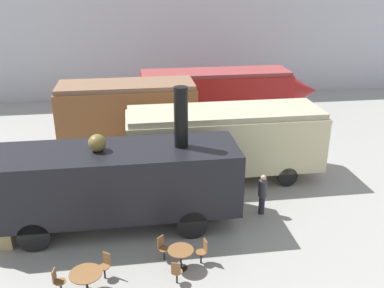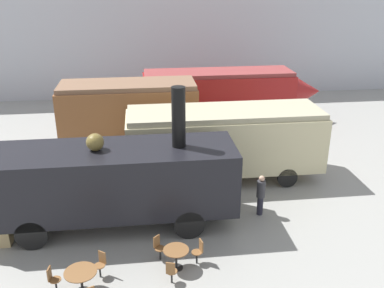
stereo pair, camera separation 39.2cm
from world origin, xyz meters
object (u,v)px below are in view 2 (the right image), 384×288
object	(u,v)px
passenger_coach_wooden	(129,113)
cafe_table_mid	(176,254)
steam_locomotive	(112,179)
streamlined_locomotive	(231,93)
visitor_person	(261,194)
passenger_coach_vintage	(224,139)
cafe_table_near	(81,275)
cafe_chair_0	(53,278)

from	to	relation	value
passenger_coach_wooden	cafe_table_mid	bearing A→B (deg)	-81.26
steam_locomotive	cafe_table_mid	bearing A→B (deg)	-54.14
streamlined_locomotive	visitor_person	xyz separation A→B (m)	(-1.07, -11.00, -1.11)
passenger_coach_vintage	streamlined_locomotive	bearing A→B (deg)	75.88
passenger_coach_wooden	passenger_coach_vintage	distance (m)	5.71
cafe_table_near	cafe_chair_0	size ratio (longest dim) A/B	1.14
passenger_coach_wooden	cafe_table_near	xyz separation A→B (m)	(-1.38, -10.89, -1.57)
cafe_table_mid	streamlined_locomotive	bearing A→B (deg)	71.39
passenger_coach_wooden	visitor_person	distance (m)	8.93
visitor_person	passenger_coach_vintage	bearing A→B (deg)	103.10
streamlined_locomotive	cafe_table_near	xyz separation A→B (m)	(-7.64, -14.73, -1.42)
passenger_coach_wooden	cafe_table_mid	distance (m)	10.37
passenger_coach_wooden	steam_locomotive	distance (m)	7.22
passenger_coach_vintage	visitor_person	size ratio (longest dim) A/B	5.19
passenger_coach_wooden	cafe_table_near	bearing A→B (deg)	-97.24
streamlined_locomotive	cafe_chair_0	world-z (taller)	streamlined_locomotive
passenger_coach_vintage	visitor_person	bearing A→B (deg)	-76.90
steam_locomotive	cafe_table_mid	world-z (taller)	steam_locomotive
cafe_chair_0	visitor_person	size ratio (longest dim) A/B	0.51
passenger_coach_vintage	cafe_table_mid	xyz separation A→B (m)	(-2.81, -6.46, -1.37)
passenger_coach_vintage	passenger_coach_wooden	bearing A→B (deg)	140.04
passenger_coach_vintage	cafe_table_near	world-z (taller)	passenger_coach_vintage
cafe_table_near	cafe_chair_0	world-z (taller)	cafe_chair_0
cafe_table_mid	cafe_chair_0	distance (m)	3.85
steam_locomotive	cafe_table_near	bearing A→B (deg)	-102.60
cafe_table_near	cafe_table_mid	size ratio (longest dim) A/B	1.17
passenger_coach_vintage	steam_locomotive	size ratio (longest dim) A/B	0.96
cafe_table_near	visitor_person	xyz separation A→B (m)	(6.57, 3.72, 0.32)
streamlined_locomotive	passenger_coach_wooden	xyz separation A→B (m)	(-6.26, -3.84, 0.14)
streamlined_locomotive	passenger_coach_vintage	size ratio (longest dim) A/B	1.27
streamlined_locomotive	passenger_coach_wooden	bearing A→B (deg)	-148.49
passenger_coach_wooden	cafe_table_near	world-z (taller)	passenger_coach_wooden
passenger_coach_vintage	cafe_table_mid	size ratio (longest dim) A/B	10.50
steam_locomotive	cafe_table_near	world-z (taller)	steam_locomotive
streamlined_locomotive	cafe_table_near	size ratio (longest dim) A/B	11.34
passenger_coach_wooden	visitor_person	size ratio (longest dim) A/B	4.12
passenger_coach_vintage	cafe_table_near	xyz separation A→B (m)	(-5.75, -7.23, -1.33)
cafe_chair_0	cafe_table_mid	bearing A→B (deg)	17.66
cafe_table_mid	steam_locomotive	bearing A→B (deg)	125.86
passenger_coach_wooden	cafe_table_mid	xyz separation A→B (m)	(1.56, -10.12, -1.61)
cafe_table_mid	cafe_chair_0	bearing A→B (deg)	-170.38
streamlined_locomotive	cafe_table_mid	world-z (taller)	streamlined_locomotive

